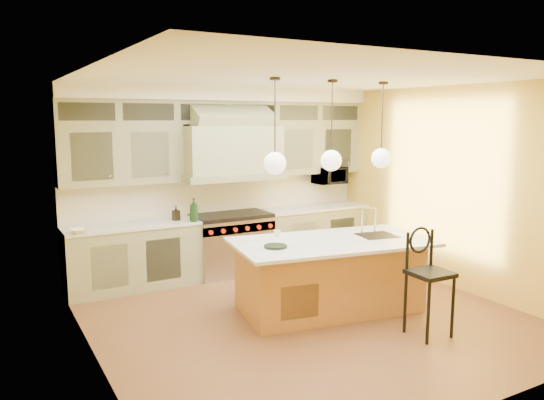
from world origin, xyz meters
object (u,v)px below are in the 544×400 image
counter_stool (428,275)px  microwave (330,175)px  range (232,243)px  kitchen_island (330,274)px

counter_stool → microwave: size_ratio=2.26×
counter_stool → range: bearing=107.3°
range → microwave: size_ratio=2.21×
counter_stool → kitchen_island: bearing=114.6°
range → counter_stool: size_ratio=0.98×
range → microwave: microwave is taller
kitchen_island → microwave: 2.85m
kitchen_island → microwave: size_ratio=4.86×
kitchen_island → microwave: bearing=64.0°
counter_stool → microwave: bearing=74.6°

